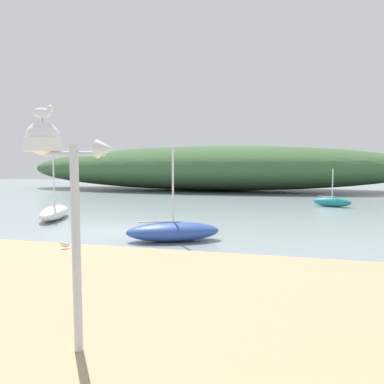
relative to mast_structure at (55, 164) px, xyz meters
The scene contains 9 objects.
ground_plane 10.52m from the mast_structure, 112.70° to the left, with size 120.00×120.00×0.00m, color gray.
distant_hill 37.80m from the mast_structure, 97.17° to the left, with size 50.32×14.78×5.58m, color #3D6038.
mast_structure is the anchor object (origin of this frame).
seagull_on_radar 0.73m from the mast_structure, behind, with size 0.29×0.27×0.23m.
sailboat_east_reach 14.56m from the mast_structure, 126.52° to the left, with size 2.53×4.09×3.75m.
sailboat_centre_water 22.62m from the mast_structure, 71.09° to the left, with size 2.68×1.68×2.76m.
sailboat_inner_mooring 8.29m from the mast_structure, 94.95° to the left, with size 3.78×2.50×3.52m.
seagull_upper_strand 6.68m from the mast_structure, 124.09° to the left, with size 0.33×0.28×0.25m.
seagull_near_waterline 4.78m from the mast_structure, 120.10° to the left, with size 0.22×0.26×0.21m.
Camera 1 is at (6.81, -13.30, 2.77)m, focal length 30.58 mm.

